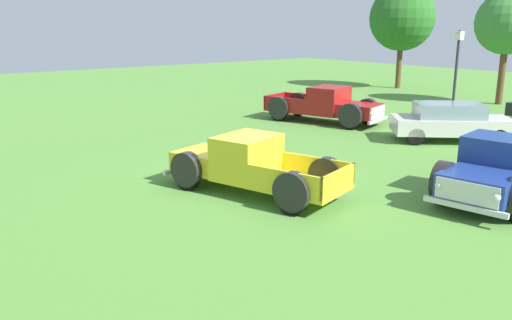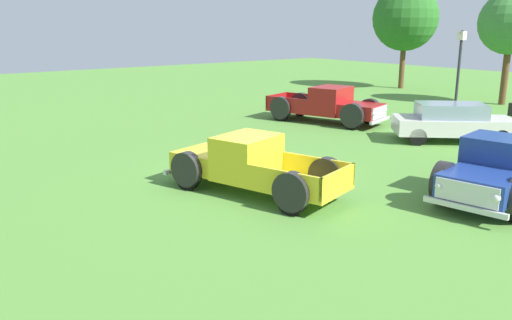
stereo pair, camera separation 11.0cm
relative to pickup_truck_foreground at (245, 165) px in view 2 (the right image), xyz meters
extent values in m
plane|color=#548C38|center=(-0.40, 0.58, -0.72)|extent=(80.00, 80.00, 0.00)
cube|color=yellow|center=(-1.26, -0.37, -0.07)|extent=(1.84, 1.85, 0.54)
cube|color=silver|center=(-1.99, -0.58, -0.07)|extent=(0.44, 1.31, 0.46)
sphere|color=silver|center=(-1.81, -1.15, -0.05)|extent=(0.20, 0.20, 0.20)
sphere|color=silver|center=(-2.14, 0.00, -0.05)|extent=(0.20, 0.20, 0.20)
cube|color=yellow|center=(0.06, 0.02, 0.22)|extent=(1.69, 1.94, 1.13)
cube|color=#8C9EA8|center=(-0.52, -0.15, 0.47)|extent=(0.44, 1.38, 0.50)
cube|color=yellow|center=(1.67, 0.49, -0.30)|extent=(2.45, 2.16, 0.10)
cube|color=yellow|center=(1.89, -0.26, 0.02)|extent=(2.01, 0.66, 0.54)
cube|color=yellow|center=(1.45, 1.24, 0.02)|extent=(2.01, 0.66, 0.54)
cube|color=yellow|center=(2.62, 0.77, 0.02)|extent=(0.54, 1.60, 0.54)
cylinder|color=black|center=(-1.03, -1.16, -0.34)|extent=(0.78, 0.42, 0.75)
cylinder|color=#B7B7BC|center=(-1.03, -1.17, -0.34)|extent=(0.35, 0.31, 0.30)
cylinder|color=black|center=(-1.03, -1.16, -0.16)|extent=(0.99, 0.53, 0.95)
cylinder|color=black|center=(-1.50, 0.42, -0.34)|extent=(0.78, 0.42, 0.75)
cylinder|color=#B7B7BC|center=(-1.50, 0.43, -0.34)|extent=(0.35, 0.31, 0.30)
cylinder|color=black|center=(-1.50, 0.42, -0.16)|extent=(0.99, 0.53, 0.95)
cylinder|color=black|center=(2.14, -0.24, -0.34)|extent=(0.78, 0.42, 0.75)
cylinder|color=#B7B7BC|center=(2.14, -0.25, -0.34)|extent=(0.35, 0.31, 0.30)
cylinder|color=black|center=(2.14, -0.24, -0.16)|extent=(0.99, 0.53, 0.95)
cylinder|color=black|center=(1.67, 1.35, -0.34)|extent=(0.78, 0.42, 0.75)
cylinder|color=#B7B7BC|center=(1.67, 1.36, -0.34)|extent=(0.35, 0.31, 0.30)
cylinder|color=black|center=(1.67, 1.35, -0.16)|extent=(0.99, 0.53, 0.95)
cube|color=silver|center=(-2.03, -0.60, -0.38)|extent=(0.60, 1.75, 0.12)
cube|color=maroon|center=(-4.23, 9.36, -0.02)|extent=(1.99, 2.01, 0.58)
cube|color=silver|center=(-3.45, 9.60, -0.02)|extent=(0.49, 1.41, 0.49)
sphere|color=silver|center=(-3.66, 10.21, 0.01)|extent=(0.21, 0.21, 0.21)
sphere|color=silver|center=(-3.28, 8.98, 0.01)|extent=(0.21, 0.21, 0.21)
cube|color=maroon|center=(-5.65, 8.93, 0.29)|extent=(1.84, 2.10, 1.22)
cube|color=#8C9EA8|center=(-5.03, 9.12, 0.56)|extent=(0.49, 1.48, 0.54)
cube|color=maroon|center=(-7.38, 8.40, -0.26)|extent=(2.65, 2.35, 0.11)
cube|color=maroon|center=(-7.63, 9.21, 0.08)|extent=(2.16, 0.73, 0.58)
cube|color=maroon|center=(-7.13, 7.59, 0.08)|extent=(2.16, 0.73, 0.58)
cube|color=maroon|center=(-8.40, 8.09, 0.08)|extent=(0.60, 1.72, 0.58)
cylinder|color=black|center=(-4.49, 10.21, -0.32)|extent=(0.84, 0.46, 0.81)
cylinder|color=#B7B7BC|center=(-4.50, 10.22, -0.32)|extent=(0.38, 0.34, 0.32)
cylinder|color=black|center=(-4.49, 10.21, -0.11)|extent=(1.06, 0.58, 1.02)
cylinder|color=black|center=(-3.97, 8.51, -0.32)|extent=(0.84, 0.46, 0.81)
cylinder|color=#B7B7BC|center=(-3.97, 8.50, -0.32)|extent=(0.38, 0.34, 0.32)
cylinder|color=black|center=(-3.97, 8.51, -0.11)|extent=(1.06, 0.58, 1.02)
cylinder|color=black|center=(-7.89, 9.17, -0.32)|extent=(0.84, 0.46, 0.81)
cylinder|color=#B7B7BC|center=(-7.90, 9.18, -0.32)|extent=(0.38, 0.34, 0.32)
cylinder|color=black|center=(-7.89, 9.17, -0.11)|extent=(1.06, 0.58, 1.02)
cylinder|color=black|center=(-7.37, 7.47, -0.32)|extent=(0.84, 0.46, 0.81)
cylinder|color=#B7B7BC|center=(-7.37, 7.46, -0.32)|extent=(0.38, 0.34, 0.32)
cylinder|color=black|center=(-7.37, 7.47, -0.11)|extent=(1.06, 0.58, 1.02)
cube|color=silver|center=(-3.41, 9.61, -0.36)|extent=(0.67, 1.88, 0.13)
cube|color=navy|center=(4.70, 3.33, -0.04)|extent=(1.82, 1.81, 0.57)
cube|color=silver|center=(4.84, 2.54, -0.04)|extent=(1.41, 0.31, 0.48)
sphere|color=silver|center=(5.46, 2.67, -0.01)|extent=(0.21, 0.21, 0.21)
sphere|color=silver|center=(4.22, 2.45, -0.01)|extent=(0.21, 0.21, 0.21)
cube|color=navy|center=(4.45, 4.76, 0.27)|extent=(1.94, 1.63, 1.19)
cube|color=#8C9EA8|center=(4.56, 4.13, 0.53)|extent=(1.48, 0.30, 0.53)
cube|color=navy|center=(3.33, 6.35, 0.06)|extent=(0.46, 2.16, 0.57)
cylinder|color=black|center=(3.84, 3.18, -0.32)|extent=(0.36, 0.82, 0.79)
cylinder|color=#B7B7BC|center=(3.84, 3.17, -0.32)|extent=(0.30, 0.35, 0.32)
cylinder|color=black|center=(3.84, 3.18, -0.13)|extent=(0.46, 1.03, 1.00)
cylinder|color=black|center=(3.24, 6.60, -0.32)|extent=(0.36, 0.82, 0.79)
cylinder|color=#B7B7BC|center=(3.23, 6.60, -0.32)|extent=(0.30, 0.35, 0.32)
cylinder|color=black|center=(3.24, 6.60, -0.13)|extent=(0.46, 1.03, 1.00)
cube|color=silver|center=(4.85, 2.50, -0.36)|extent=(1.88, 0.43, 0.12)
cube|color=silver|center=(-0.10, 9.85, -0.11)|extent=(4.22, 4.40, 0.59)
cube|color=#7F939E|center=(-0.20, 9.74, 0.46)|extent=(2.73, 2.80, 0.54)
cylinder|color=black|center=(0.30, 11.47, -0.40)|extent=(0.57, 0.60, 0.63)
cylinder|color=black|center=(1.47, 10.41, -0.40)|extent=(0.57, 0.60, 0.63)
cylinder|color=black|center=(-1.67, 9.28, -0.40)|extent=(0.57, 0.60, 0.63)
cylinder|color=black|center=(-0.50, 8.22, -0.40)|extent=(0.57, 0.60, 0.63)
cube|color=#2D2D33|center=(-2.03, 12.97, -0.59)|extent=(0.36, 0.36, 0.25)
cylinder|color=#2D2D33|center=(-2.03, 12.97, 1.23)|extent=(0.12, 0.12, 3.41)
cube|color=#F2EACC|center=(-2.03, 12.97, 3.12)|extent=(0.28, 0.28, 0.36)
cone|color=#2D2D33|center=(-2.03, 12.97, 3.30)|extent=(0.32, 0.32, 0.14)
cylinder|color=brown|center=(-12.04, 22.31, 0.82)|extent=(0.36, 0.36, 3.07)
sphere|color=#286623|center=(-12.04, 22.31, 3.99)|extent=(4.37, 4.37, 4.37)
cylinder|color=brown|center=(-3.84, 20.49, 0.84)|extent=(0.36, 0.36, 3.12)
sphere|color=#3D7F38|center=(-3.84, 20.49, 3.67)|extent=(3.39, 3.39, 3.39)
camera|label=1|loc=(10.72, -8.02, 3.60)|focal=36.86mm
camera|label=2|loc=(10.78, -7.93, 3.60)|focal=36.86mm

